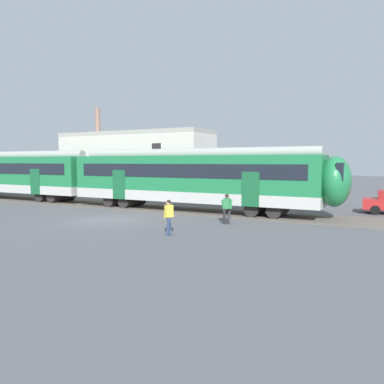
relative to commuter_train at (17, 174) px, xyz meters
The scene contains 6 objects.
ground_plane 16.87m from the commuter_train, 21.07° to the right, with size 160.00×160.00×0.00m, color #515156.
track_bed 7.17m from the commuter_train, ahead, with size 80.00×4.40×0.01m, color #605951.
commuter_train is the anchor object (origin of this frame).
pedestrian_yellow 22.74m from the commuter_train, 21.49° to the right, with size 0.51×0.67×1.67m.
pedestrian_green 22.75m from the commuter_train, 10.63° to the right, with size 0.54×0.67×1.67m.
background_building 11.10m from the commuter_train, 51.30° to the left, with size 16.22×5.00×9.20m.
Camera 1 is at (14.32, -16.99, 3.42)m, focal length 35.00 mm.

